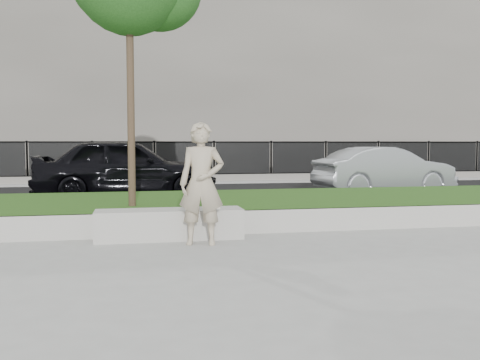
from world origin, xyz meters
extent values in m
plane|color=gray|center=(0.00, 0.00, 0.00)|extent=(90.00, 90.00, 0.00)
cube|color=#15370D|center=(0.00, 3.00, 0.20)|extent=(34.00, 4.00, 0.40)
cube|color=#AAA89F|center=(0.00, 1.04, 0.20)|extent=(34.00, 0.08, 0.40)
cube|color=black|center=(0.00, 8.50, 0.02)|extent=(34.00, 7.00, 0.04)
cube|color=gray|center=(0.00, 13.00, 0.06)|extent=(34.00, 3.00, 0.12)
cube|color=slate|center=(0.00, 12.00, 0.24)|extent=(32.00, 0.30, 0.24)
cube|color=black|center=(0.00, 12.00, 0.87)|extent=(32.00, 0.04, 1.50)
cube|color=black|center=(0.00, 12.00, 1.57)|extent=(32.00, 0.05, 0.05)
cube|color=black|center=(0.00, 12.00, 0.37)|extent=(32.00, 0.05, 0.05)
cube|color=#5F5B53|center=(0.00, 20.00, 5.00)|extent=(34.00, 10.00, 10.00)
cube|color=#AAA89F|center=(-0.81, 0.80, 0.24)|extent=(2.34, 0.58, 0.48)
imported|color=tan|center=(-0.36, 0.25, 0.93)|extent=(0.75, 0.57, 1.85)
cube|color=beige|center=(-0.11, 0.77, 0.49)|extent=(0.22, 0.17, 0.02)
cylinder|color=#38281C|center=(-1.40, 2.09, 3.15)|extent=(0.13, 0.13, 5.49)
imported|color=black|center=(-1.54, 6.99, 0.86)|extent=(4.89, 2.10, 1.65)
imported|color=#9B9FA3|center=(5.99, 7.03, 0.73)|extent=(4.33, 1.95, 1.38)
camera|label=1|loc=(-1.38, -7.75, 1.54)|focal=40.00mm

